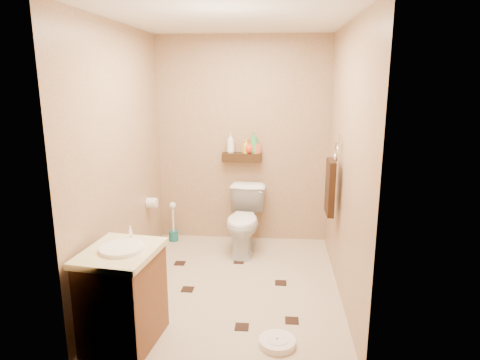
{
  "coord_description": "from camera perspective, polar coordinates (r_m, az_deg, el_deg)",
  "views": [
    {
      "loc": [
        0.4,
        -3.7,
        1.94
      ],
      "look_at": [
        0.06,
        0.25,
        0.97
      ],
      "focal_mm": 32.0,
      "sensor_mm": 36.0,
      "label": 1
    }
  ],
  "objects": [
    {
      "name": "toilet",
      "position": [
        4.81,
        0.58,
        -5.44
      ],
      "size": [
        0.46,
        0.74,
        0.72
      ],
      "primitive_type": "imported",
      "rotation": [
        0.0,
        0.0,
        -0.07
      ],
      "color": "white",
      "rests_on": "ground"
    },
    {
      "name": "wall_right",
      "position": [
        3.83,
        13.9,
        2.14
      ],
      "size": [
        0.04,
        2.5,
        2.4
      ],
      "primitive_type": "cube",
      "color": "tan",
      "rests_on": "ground"
    },
    {
      "name": "vanity",
      "position": [
        3.35,
        -15.32,
        -14.59
      ],
      "size": [
        0.57,
        0.66,
        0.85
      ],
      "rotation": [
        0.0,
        0.0,
        -0.13
      ],
      "color": "brown",
      "rests_on": "ground"
    },
    {
      "name": "floor_accents",
      "position": [
        4.14,
        -0.74,
        -14.18
      ],
      "size": [
        1.26,
        1.33,
        0.01
      ],
      "color": "black",
      "rests_on": "ground"
    },
    {
      "name": "bottle_e",
      "position": [
        4.94,
        2.15,
        4.52
      ],
      "size": [
        0.11,
        0.11,
        0.16
      ],
      "primitive_type": "imported",
      "rotation": [
        0.0,
        0.0,
        5.52
      ],
      "color": "#F57651",
      "rests_on": "wall_shelf"
    },
    {
      "name": "toilet_brush",
      "position": [
        5.23,
        -8.88,
        -6.23
      ],
      "size": [
        0.11,
        0.11,
        0.49
      ],
      "color": "#196664",
      "rests_on": "ground"
    },
    {
      "name": "wall_front",
      "position": [
        2.59,
        -4.1,
        -2.89
      ],
      "size": [
        2.0,
        0.04,
        2.4
      ],
      "primitive_type": "cube",
      "color": "tan",
      "rests_on": "ground"
    },
    {
      "name": "ceiling",
      "position": [
        3.75,
        -1.27,
        20.74
      ],
      "size": [
        2.0,
        2.5,
        0.02
      ],
      "primitive_type": "cube",
      "color": "silver",
      "rests_on": "wall_back"
    },
    {
      "name": "bottle_b",
      "position": [
        4.95,
        0.82,
        4.52
      ],
      "size": [
        0.1,
        0.1,
        0.16
      ],
      "primitive_type": "imported",
      "rotation": [
        0.0,
        0.0,
        5.2
      ],
      "color": "yellow",
      "rests_on": "wall_shelf"
    },
    {
      "name": "bottle_c",
      "position": [
        4.95,
        1.26,
        4.51
      ],
      "size": [
        0.14,
        0.14,
        0.16
      ],
      "primitive_type": "imported",
      "rotation": [
        0.0,
        0.0,
        4.87
      ],
      "color": "red",
      "rests_on": "wall_shelf"
    },
    {
      "name": "bathroom_scale",
      "position": [
        3.39,
        4.98,
        -20.73
      ],
      "size": [
        0.36,
        0.36,
        0.06
      ],
      "rotation": [
        0.0,
        0.0,
        -0.42
      ],
      "color": "white",
      "rests_on": "ground"
    },
    {
      "name": "bottle_a",
      "position": [
        4.96,
        -1.26,
        4.94
      ],
      "size": [
        0.11,
        0.11,
        0.23
      ],
      "primitive_type": "imported",
      "rotation": [
        0.0,
        0.0,
        3.47
      ],
      "color": "white",
      "rests_on": "wall_shelf"
    },
    {
      "name": "toilet_paper",
      "position": [
        4.75,
        -11.67,
        -2.99
      ],
      "size": [
        0.12,
        0.11,
        0.12
      ],
      "color": "white",
      "rests_on": "wall_left"
    },
    {
      "name": "wall_back",
      "position": [
        5.02,
        0.34,
        5.22
      ],
      "size": [
        2.0,
        0.04,
        2.4
      ],
      "primitive_type": "cube",
      "color": "tan",
      "rests_on": "ground"
    },
    {
      "name": "wall_shelf",
      "position": [
        4.98,
        0.26,
        3.04
      ],
      "size": [
        0.46,
        0.14,
        0.1
      ],
      "primitive_type": "cube",
      "color": "#371F0F",
      "rests_on": "wall_back"
    },
    {
      "name": "ground",
      "position": [
        4.2,
        -1.09,
        -13.81
      ],
      "size": [
        2.5,
        2.5,
        0.0
      ],
      "primitive_type": "plane",
      "color": "#C4AE8F",
      "rests_on": "ground"
    },
    {
      "name": "bottle_d",
      "position": [
        4.94,
        1.84,
        4.99
      ],
      "size": [
        0.13,
        0.13,
        0.25
      ],
      "primitive_type": "imported",
      "rotation": [
        0.0,
        0.0,
        3.98
      ],
      "color": "green",
      "rests_on": "wall_shelf"
    },
    {
      "name": "wall_left",
      "position": [
        4.03,
        -15.48,
        2.61
      ],
      "size": [
        0.04,
        2.5,
        2.4
      ],
      "primitive_type": "cube",
      "color": "tan",
      "rests_on": "ground"
    },
    {
      "name": "towel_ring",
      "position": [
        4.11,
        11.99,
        -0.61
      ],
      "size": [
        0.12,
        0.3,
        0.76
      ],
      "color": "silver",
      "rests_on": "wall_right"
    }
  ]
}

